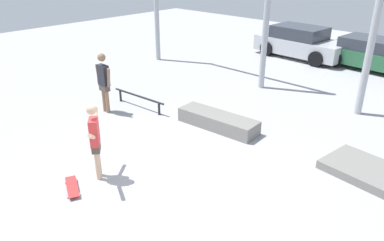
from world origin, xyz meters
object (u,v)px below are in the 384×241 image
at_px(skateboard, 72,187).
at_px(grind_box, 218,121).
at_px(grind_rail, 139,98).
at_px(skateboarder, 95,137).
at_px(parked_car_green, 375,54).
at_px(parked_car_silver, 301,43).
at_px(bystander, 104,80).

relative_size(skateboard, grind_box, 0.35).
distance_m(grind_box, grind_rail, 2.70).
distance_m(skateboarder, parked_car_green, 12.18).
xyz_separation_m(skateboarder, grind_box, (0.26, 3.59, -0.76)).
xyz_separation_m(grind_box, parked_car_green, (1.04, 8.51, 0.41)).
xyz_separation_m(skateboard, grind_box, (0.27, 4.23, 0.13)).
height_order(grind_rail, parked_car_silver, parked_car_silver).
bearing_deg(skateboard, parked_car_silver, 122.81).
distance_m(skateboarder, grind_box, 3.68).
bearing_deg(skateboarder, parked_car_silver, 136.93).
height_order(skateboarder, parked_car_green, skateboarder).
distance_m(grind_rail, parked_car_green, 9.79).
height_order(skateboarder, bystander, bystander).
bearing_deg(bystander, skateboarder, 144.31).
height_order(parked_car_silver, parked_car_green, parked_car_silver).
relative_size(grind_rail, parked_car_silver, 0.51).
xyz_separation_m(skateboarder, parked_car_green, (1.31, 12.10, -0.34)).
distance_m(grind_rail, bystander, 1.19).
relative_size(grind_box, parked_car_green, 0.53).
bearing_deg(parked_car_green, grind_rail, -108.13).
bearing_deg(grind_box, skateboarder, -94.18).
bearing_deg(grind_rail, skateboard, -57.14).
bearing_deg(skateboarder, skateboard, -52.56).
bearing_deg(grind_rail, parked_car_green, 67.88).
bearing_deg(parked_car_green, skateboarder, -92.16).
bearing_deg(parked_car_silver, skateboard, -78.52).
distance_m(grind_box, parked_car_green, 8.58).
bearing_deg(bystander, grind_rail, -116.19).
height_order(skateboarder, grind_box, skateboarder).
height_order(skateboarder, parked_car_silver, skateboarder).
bearing_deg(grind_box, grind_rail, -168.07).
bearing_deg(skateboard, bystander, 159.91).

